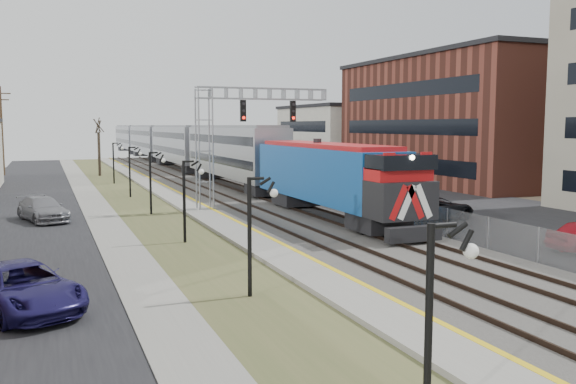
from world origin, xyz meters
TOP-DOWN VIEW (x-y plane):
  - ground at (0.00, 0.00)m, footprint 160.00×160.00m
  - street_west at (-11.50, 35.00)m, footprint 7.00×120.00m
  - sidewalk at (-7.00, 35.00)m, footprint 2.00×120.00m
  - grass_median at (-4.00, 35.00)m, footprint 4.00×120.00m
  - platform at (-1.00, 35.00)m, footprint 2.00×120.00m
  - ballast_bed at (4.00, 35.00)m, footprint 8.00×120.00m
  - parking_lot at (16.00, 35.00)m, footprint 16.00×120.00m
  - platform_edge at (-0.12, 35.00)m, footprint 0.24×120.00m
  - track_near at (2.00, 35.00)m, footprint 1.58×120.00m
  - track_far at (5.50, 35.00)m, footprint 1.58×120.00m
  - train at (5.50, 68.72)m, footprint 3.00×108.65m
  - signal_gantry at (1.22, 27.99)m, footprint 9.00×1.07m
  - lampposts at (-4.00, 18.29)m, footprint 0.14×62.14m
  - fence at (8.20, 35.00)m, footprint 0.04×120.00m
  - buildings_east at (30.00, 31.18)m, footprint 16.00×76.00m
  - bare_trees at (-12.66, 38.91)m, footprint 12.30×42.30m
  - car_lot_c at (11.24, 19.39)m, footprint 5.55×3.33m
  - car_lot_d at (12.18, 26.42)m, footprint 5.26×2.31m
  - car_lot_e at (11.83, 35.36)m, footprint 4.84×2.79m
  - car_lot_f at (11.28, 32.87)m, footprint 4.71×2.77m
  - car_street_a at (-10.89, 9.12)m, footprint 4.20×5.76m
  - car_street_b at (-10.34, 27.78)m, footprint 3.35×5.22m
  - car_lot_g at (13.89, 44.55)m, footprint 4.74×2.91m

SIDE VIEW (x-z plane):
  - ground at x=0.00m, z-range 0.00..0.00m
  - street_west at x=-11.50m, z-range 0.00..0.04m
  - parking_lot at x=16.00m, z-range 0.00..0.04m
  - grass_median at x=-4.00m, z-range 0.00..0.06m
  - sidewalk at x=-7.00m, z-range 0.00..0.08m
  - ballast_bed at x=4.00m, z-range 0.00..0.20m
  - platform at x=-1.00m, z-range 0.00..0.24m
  - platform_edge at x=-0.12m, z-range 0.24..0.25m
  - track_near at x=2.00m, z-range 0.20..0.35m
  - track_far at x=5.50m, z-range 0.20..0.35m
  - car_street_b at x=-10.34m, z-range 0.00..1.41m
  - car_lot_c at x=11.24m, z-range 0.00..1.44m
  - car_street_a at x=-10.89m, z-range 0.00..1.46m
  - car_lot_f at x=11.28m, z-range 0.00..1.47m
  - car_lot_g at x=13.89m, z-range 0.00..1.47m
  - car_lot_d at x=12.18m, z-range 0.00..1.50m
  - car_lot_e at x=11.83m, z-range 0.00..1.55m
  - fence at x=8.20m, z-range 0.00..1.60m
  - lampposts at x=-4.00m, z-range 0.00..4.00m
  - bare_trees at x=-12.66m, z-range -0.27..5.68m
  - train at x=5.50m, z-range 0.28..5.60m
  - signal_gantry at x=1.22m, z-range 1.51..9.66m
  - buildings_east at x=30.00m, z-range -1.19..13.81m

